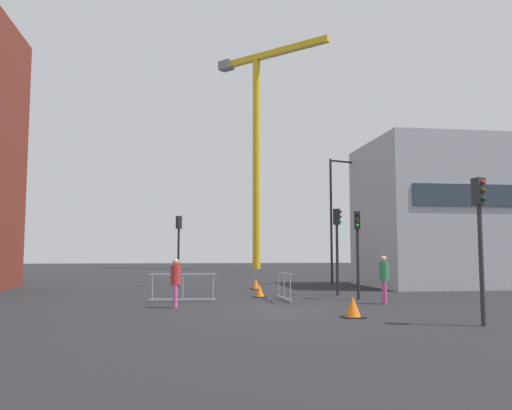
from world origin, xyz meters
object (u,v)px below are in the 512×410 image
at_px(traffic_light_verge, 480,225).
at_px(traffic_cone_on_verge, 256,284).
at_px(construction_crane, 258,129).
at_px(traffic_light_island, 358,240).
at_px(traffic_light_crosswalk, 337,237).
at_px(streetlamp_tall, 335,209).
at_px(pedestrian_walking, 176,279).
at_px(traffic_cone_striped, 353,308).
at_px(traffic_light_near, 179,239).
at_px(traffic_cone_by_barrier, 260,291).
at_px(pedestrian_waiting, 384,276).

relative_size(traffic_light_verge, traffic_cone_on_verge, 6.75).
distance_m(construction_crane, traffic_light_island, 42.33).
bearing_deg(traffic_light_crosswalk, traffic_light_island, -83.98).
distance_m(streetlamp_tall, traffic_light_verge, 17.96).
distance_m(pedestrian_walking, traffic_cone_striped, 6.16).
bearing_deg(traffic_light_island, pedestrian_walking, -162.81).
distance_m(traffic_light_island, traffic_light_near, 11.35).
relative_size(streetlamp_tall, traffic_cone_by_barrier, 14.09).
bearing_deg(traffic_cone_by_barrier, pedestrian_waiting, -41.71).
relative_size(traffic_light_near, traffic_light_crosswalk, 1.02).
bearing_deg(traffic_light_verge, traffic_cone_by_barrier, 114.66).
relative_size(traffic_cone_striped, traffic_cone_on_verge, 1.09).
xyz_separation_m(traffic_light_verge, traffic_cone_on_verge, (-3.85, 14.23, -2.30)).
xyz_separation_m(traffic_light_island, traffic_cone_by_barrier, (-3.74, 1.68, -2.14)).
bearing_deg(pedestrian_walking, construction_crane, 78.07).
bearing_deg(construction_crane, traffic_cone_striped, -94.78).
xyz_separation_m(traffic_light_verge, traffic_light_crosswalk, (-0.83, 9.86, 0.00)).
distance_m(traffic_cone_striped, traffic_cone_by_barrier, 7.50).
distance_m(traffic_light_crosswalk, traffic_cone_on_verge, 5.78).
relative_size(pedestrian_walking, traffic_cone_striped, 2.71).
bearing_deg(traffic_light_island, traffic_cone_striped, -110.47).
xyz_separation_m(traffic_light_near, traffic_cone_on_verge, (3.96, -2.33, -2.35)).
height_order(traffic_light_island, traffic_light_verge, traffic_light_verge).
relative_size(traffic_light_verge, traffic_light_near, 0.98).
relative_size(construction_crane, traffic_light_island, 7.34).
bearing_deg(traffic_cone_on_verge, pedestrian_walking, -114.51).
xyz_separation_m(traffic_light_verge, pedestrian_walking, (-7.80, 5.56, -1.60)).
relative_size(construction_crane, traffic_cone_striped, 42.24).
xyz_separation_m(pedestrian_waiting, traffic_cone_on_verge, (-3.55, 8.38, -0.76)).
xyz_separation_m(construction_crane, traffic_light_crosswalk, (-1.92, -37.80, -13.92)).
relative_size(traffic_light_near, pedestrian_walking, 2.35).
relative_size(streetlamp_tall, traffic_light_island, 2.14).
bearing_deg(traffic_light_near, traffic_cone_on_verge, -30.47).
height_order(traffic_light_island, traffic_light_near, traffic_light_near).
distance_m(traffic_light_verge, traffic_light_near, 18.31).
height_order(traffic_light_verge, traffic_cone_on_verge, traffic_light_verge).
distance_m(construction_crane, pedestrian_waiting, 44.60).
distance_m(traffic_light_crosswalk, pedestrian_walking, 8.35).
distance_m(construction_crane, traffic_light_verge, 49.67).
bearing_deg(pedestrian_waiting, traffic_cone_striped, -123.13).
relative_size(construction_crane, traffic_cone_on_verge, 45.89).
bearing_deg(traffic_light_crosswalk, traffic_cone_striped, -103.72).
bearing_deg(traffic_light_verge, traffic_light_near, 115.23).
relative_size(streetlamp_tall, pedestrian_waiting, 4.30).
bearing_deg(traffic_light_island, pedestrian_waiting, -80.69).
height_order(traffic_light_island, traffic_light_crosswalk, traffic_light_crosswalk).
bearing_deg(construction_crane, pedestrian_waiting, -91.90).
bearing_deg(pedestrian_waiting, pedestrian_walking, -177.73).
bearing_deg(traffic_cone_on_verge, pedestrian_waiting, -67.03).
height_order(streetlamp_tall, traffic_cone_striped, streetlamp_tall).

